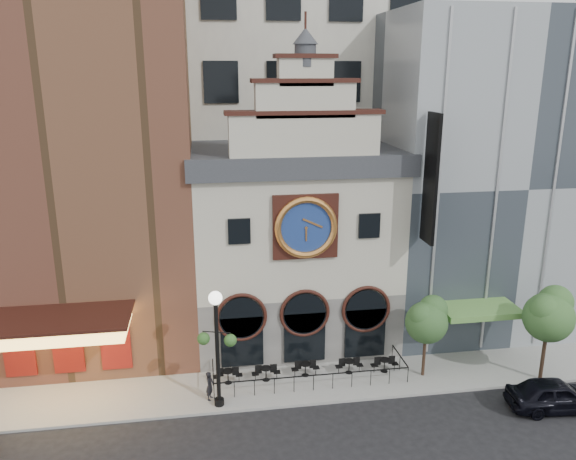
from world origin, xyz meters
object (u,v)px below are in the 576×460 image
(bistro_4, at_px, (384,364))
(tree_left, at_px, (427,319))
(pedestrian, at_px, (210,386))
(lamppost, at_px, (217,336))
(car_right, at_px, (556,395))
(bistro_2, at_px, (305,368))
(tree_right, at_px, (549,313))
(bistro_0, at_px, (228,376))
(bistro_1, at_px, (266,373))
(bistro_3, at_px, (349,366))

(bistro_4, bearing_deg, tree_left, -17.56)
(pedestrian, bearing_deg, lamppost, -122.03)
(car_right, bearing_deg, bistro_2, 73.12)
(tree_right, bearing_deg, bistro_0, 172.77)
(tree_left, bearing_deg, bistro_1, 175.02)
(lamppost, bearing_deg, bistro_1, 53.24)
(pedestrian, bearing_deg, bistro_2, -52.69)
(pedestrian, bearing_deg, car_right, -79.68)
(pedestrian, height_order, lamppost, lamppost)
(pedestrian, xyz_separation_m, tree_right, (18.31, -0.79, 3.17))
(bistro_2, relative_size, lamppost, 0.25)
(bistro_3, bearing_deg, bistro_4, -4.54)
(pedestrian, bearing_deg, bistro_4, -61.26)
(car_right, bearing_deg, pedestrian, 84.31)
(bistro_2, relative_size, tree_right, 0.29)
(lamppost, distance_m, tree_left, 11.60)
(bistro_1, xyz_separation_m, bistro_4, (6.78, -0.11, 0.00))
(car_right, relative_size, pedestrian, 3.11)
(bistro_3, xyz_separation_m, car_right, (9.55, -4.85, 0.22))
(car_right, bearing_deg, lamppost, 86.01)
(bistro_3, relative_size, pedestrian, 1.01)
(lamppost, bearing_deg, bistro_2, 39.90)
(bistro_2, relative_size, bistro_4, 1.00)
(pedestrian, relative_size, lamppost, 0.25)
(bistro_3, xyz_separation_m, pedestrian, (-7.86, -1.43, 0.32))
(pedestrian, bearing_deg, tree_left, -65.65)
(pedestrian, distance_m, tree_left, 12.28)
(bistro_4, relative_size, tree_right, 0.29)
(bistro_4, xyz_separation_m, tree_right, (8.41, -2.06, 3.49))
(bistro_3, relative_size, car_right, 0.32)
(bistro_0, height_order, pedestrian, pedestrian)
(pedestrian, xyz_separation_m, lamppost, (0.45, -0.61, 3.10))
(bistro_4, bearing_deg, lamppost, -168.74)
(bistro_3, height_order, pedestrian, pedestrian)
(bistro_2, distance_m, bistro_3, 2.51)
(tree_left, bearing_deg, bistro_2, 172.16)
(bistro_1, xyz_separation_m, tree_left, (8.86, -0.77, 2.96))
(bistro_1, distance_m, lamppost, 4.77)
(bistro_4, relative_size, pedestrian, 1.01)
(bistro_3, bearing_deg, bistro_0, -179.80)
(bistro_2, height_order, tree_left, tree_left)
(bistro_4, relative_size, tree_left, 0.34)
(bistro_2, bearing_deg, bistro_0, -178.46)
(bistro_2, bearing_deg, tree_right, -10.12)
(lamppost, relative_size, tree_left, 1.34)
(bistro_4, distance_m, tree_right, 9.34)
(bistro_3, height_order, car_right, car_right)
(bistro_0, relative_size, lamppost, 0.25)
(bistro_0, height_order, car_right, car_right)
(car_right, xyz_separation_m, lamppost, (-16.96, 2.81, 3.20))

